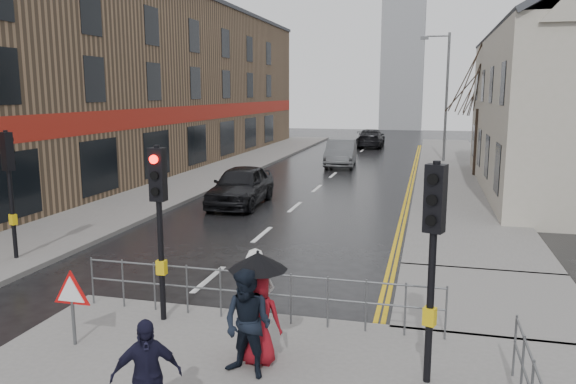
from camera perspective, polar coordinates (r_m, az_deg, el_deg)
The scene contains 21 objects.
ground at distance 11.46m, azimuth -13.86°, elevation -13.34°, with size 120.00×120.00×0.00m, color black.
left_pavement at distance 34.53m, azimuth -5.55°, elevation 2.69°, with size 4.00×44.00×0.14m, color #605E5B.
right_pavement at distance 34.54m, azimuth 16.43°, elevation 2.33°, with size 4.00×40.00×0.14m, color #605E5B.
pavement_bridge_right at distance 13.08m, azimuth 19.83°, elevation -10.32°, with size 4.00×4.20×0.14m, color #605E5B.
building_left_terrace at distance 35.60m, azimuth -14.75°, elevation 10.59°, with size 8.00×42.00×10.00m, color brown.
church_tower at distance 71.46m, azimuth 11.61°, elevation 13.53°, with size 5.00×5.00×18.00m, color gray.
traffic_signal_near_left at distance 10.81m, azimuth -12.99°, elevation -1.05°, with size 0.28×0.27×3.40m.
traffic_signal_near_right at distance 8.47m, azimuth 14.55°, elevation -4.19°, with size 0.34×0.33×3.40m.
traffic_signal_far_left at distance 16.30m, azimuth -26.48°, elevation 1.85°, with size 0.34×0.33×3.40m.
guard_railing_front at distance 10.94m, azimuth -3.36°, elevation -9.36°, with size 7.14×0.04×1.00m.
warning_sign at distance 10.53m, azimuth -21.13°, elevation -9.78°, with size 0.80×0.07×1.35m.
street_lamp at distance 37.23m, azimuth 15.56°, elevation 10.07°, with size 1.83×0.25×8.00m.
tree_near at distance 31.32m, azimuth 18.95°, elevation 10.74°, with size 2.40×2.40×6.58m.
tree_far at distance 39.33m, azimuth 18.70°, elevation 9.48°, with size 2.40×2.40×5.64m.
pedestrian_a at distance 9.56m, azimuth -3.32°, elevation -11.12°, with size 0.66×0.43×1.80m, color silver.
pedestrian_b at distance 8.88m, azimuth -4.10°, elevation -13.21°, with size 0.83×0.64×1.70m, color black.
pedestrian_with_umbrella at distance 9.17m, azimuth -3.04°, elevation -10.94°, with size 0.96×0.96×1.87m.
pedestrian_d at distance 7.79m, azimuth -14.20°, elevation -17.69°, with size 0.90×0.38×1.54m, color black.
car_parked at distance 22.62m, azimuth -4.80°, elevation 0.65°, with size 1.88×4.67×1.59m, color black.
car_mid at distance 34.74m, azimuth 5.40°, elevation 3.96°, with size 1.70×4.89×1.61m, color #494C4F.
car_far at distance 47.10m, azimuth 8.41°, elevation 5.45°, with size 2.11×5.20×1.51m, color black.
Camera 1 is at (5.09, -9.22, 4.50)m, focal length 35.00 mm.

